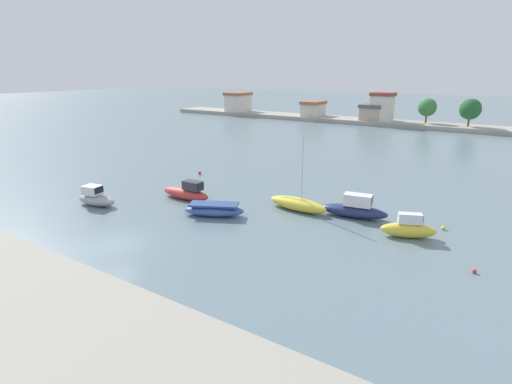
% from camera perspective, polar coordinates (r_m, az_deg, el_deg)
% --- Properties ---
extents(ground_plane, '(400.00, 400.00, 0.00)m').
position_cam_1_polar(ground_plane, '(29.54, -18.97, -6.91)').
color(ground_plane, slate).
extents(moored_boat_0, '(4.00, 2.12, 1.77)m').
position_cam_1_polar(moored_boat_0, '(38.08, -21.67, -0.80)').
color(moored_boat_0, '#9E9EA3').
rests_on(moored_boat_0, ground).
extents(moored_boat_1, '(5.24, 1.58, 1.83)m').
position_cam_1_polar(moored_boat_1, '(37.64, -9.74, -0.05)').
color(moored_boat_1, '#C63833').
rests_on(moored_boat_1, ground).
extents(moored_boat_2, '(5.16, 3.70, 1.04)m').
position_cam_1_polar(moored_boat_2, '(33.15, -5.94, -2.52)').
color(moored_boat_2, '#3856A8').
rests_on(moored_boat_2, ground).
extents(moored_boat_3, '(5.58, 2.02, 6.29)m').
position_cam_1_polar(moored_boat_3, '(34.37, 5.89, -1.69)').
color(moored_boat_3, yellow).
rests_on(moored_boat_3, ground).
extents(moored_boat_4, '(5.56, 2.42, 1.95)m').
position_cam_1_polar(moored_boat_4, '(33.53, 13.76, -2.33)').
color(moored_boat_4, navy).
rests_on(moored_boat_4, ground).
extents(moored_boat_5, '(4.01, 2.59, 1.79)m').
position_cam_1_polar(moored_boat_5, '(30.70, 20.73, -4.85)').
color(moored_boat_5, yellow).
rests_on(moored_boat_5, ground).
extents(mooring_buoy_0, '(0.30, 0.30, 0.30)m').
position_cam_1_polar(mooring_buoy_0, '(33.30, 24.96, -4.62)').
color(mooring_buoy_0, yellow).
rests_on(mooring_buoy_0, ground).
extents(mooring_buoy_1, '(0.26, 0.26, 0.26)m').
position_cam_1_polar(mooring_buoy_1, '(27.31, 28.44, -9.79)').
color(mooring_buoy_1, red).
rests_on(mooring_buoy_1, ground).
extents(mooring_buoy_3, '(0.35, 0.35, 0.35)m').
position_cam_1_polar(mooring_buoy_3, '(46.66, -7.96, 2.72)').
color(mooring_buoy_3, red).
rests_on(mooring_buoy_3, ground).
extents(distant_shoreline, '(119.24, 7.86, 6.88)m').
position_cam_1_polar(distant_shoreline, '(93.07, 18.00, 10.08)').
color(distant_shoreline, '#9E998C').
rests_on(distant_shoreline, ground).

